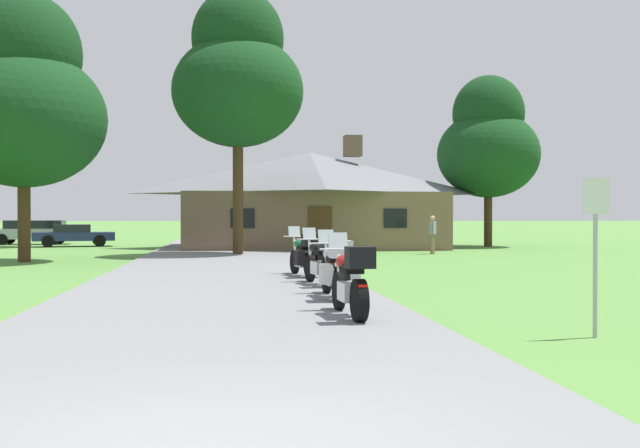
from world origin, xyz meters
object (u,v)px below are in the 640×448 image
tree_left_far (25,131)px  parked_silver_suv_far_left (33,231)px  metal_signpost_roadside (596,237)px  motorcycle_green_farthest_in_row (305,255)px  tree_by_lodge_front (238,76)px  tree_left_near (24,99)px  motorcycle_black_third_in_row (321,260)px  motorcycle_red_nearest_to_camera (351,281)px  motorcycle_silver_second_in_row (335,270)px  bystander_gray_shirt_near_lodge (432,233)px  tree_right_of_lodge (488,142)px  parked_navy_sedan_far_left (73,235)px

tree_left_far → parked_silver_suv_far_left: 6.71m
metal_signpost_roadside → tree_left_far: size_ratio=0.24×
motorcycle_green_farthest_in_row → tree_by_lodge_front: tree_by_lodge_front is taller
tree_left_near → motorcycle_black_third_in_row: bearing=-49.0°
motorcycle_red_nearest_to_camera → tree_by_lodge_front: size_ratio=0.19×
tree_left_far → motorcycle_silver_second_in_row: bearing=-64.9°
motorcycle_red_nearest_to_camera → motorcycle_black_third_in_row: same height
motorcycle_black_third_in_row → parked_silver_suv_far_left: parked_silver_suv_far_left is taller
motorcycle_red_nearest_to_camera → tree_left_near: bearing=115.7°
motorcycle_green_farthest_in_row → tree_by_lodge_front: (-1.56, 12.04, 6.92)m
bystander_gray_shirt_near_lodge → tree_right_of_lodge: bearing=0.9°
tree_left_far → tree_right_of_lodge: size_ratio=0.97×
tree_by_lodge_front → tree_left_near: (-7.65, -3.82, -1.72)m
motorcycle_red_nearest_to_camera → metal_signpost_roadside: 3.68m
motorcycle_black_third_in_row → tree_right_of_lodge: (11.89, 21.81, 5.02)m
tree_right_of_lodge → tree_by_lodge_front: size_ratio=0.83×
metal_signpost_roadside → motorcycle_black_third_in_row: bearing=110.4°
tree_left_far → tree_right_of_lodge: (24.67, -2.49, -0.53)m
parked_silver_suv_far_left → motorcycle_red_nearest_to_camera: bearing=-160.6°
metal_signpost_roadside → motorcycle_silver_second_in_row: bearing=121.4°
tree_left_near → parked_navy_sedan_far_left: (-1.08, 13.91, -5.17)m
motorcycle_silver_second_in_row → bystander_gray_shirt_near_lodge: size_ratio=1.25×
tree_left_far → tree_by_lodge_front: bearing=-41.3°
motorcycle_silver_second_in_row → parked_silver_suv_far_left: (-13.34, 31.05, 0.17)m
motorcycle_silver_second_in_row → tree_left_far: bearing=112.6°
motorcycle_red_nearest_to_camera → metal_signpost_roadside: (2.99, -2.01, 0.73)m
bystander_gray_shirt_near_lodge → tree_left_near: tree_left_near is taller
motorcycle_black_third_in_row → parked_silver_suv_far_left: 31.26m
tree_left_far → tree_by_lodge_front: 14.86m
motorcycle_green_farthest_in_row → tree_left_near: 13.40m
bystander_gray_shirt_near_lodge → tree_right_of_lodge: size_ratio=0.18×
motorcycle_silver_second_in_row → bystander_gray_shirt_near_lodge: 18.45m
motorcycle_red_nearest_to_camera → bystander_gray_shirt_near_lodge: bearing=67.1°
tree_left_near → parked_silver_suv_far_left: tree_left_near is taller
motorcycle_silver_second_in_row → parked_silver_suv_far_left: 33.79m
motorcycle_black_third_in_row → bystander_gray_shirt_near_lodge: bearing=55.2°
tree_right_of_lodge → tree_left_near: bearing=-152.4°
motorcycle_red_nearest_to_camera → motorcycle_silver_second_in_row: 2.65m
motorcycle_red_nearest_to_camera → tree_right_of_lodge: (12.11, 27.26, 5.02)m
motorcycle_green_farthest_in_row → bystander_gray_shirt_near_lodge: (6.81, 11.88, 0.32)m
motorcycle_silver_second_in_row → tree_left_far: 30.45m
motorcycle_black_third_in_row → tree_by_lodge_front: size_ratio=0.19×
bystander_gray_shirt_near_lodge → parked_silver_suv_far_left: bystander_gray_shirt_near_lodge is taller
bystander_gray_shirt_near_lodge → tree_right_of_lodge: (5.20, 7.45, 4.71)m
metal_signpost_roadside → tree_left_near: 22.27m
motorcycle_red_nearest_to_camera → metal_signpost_roadside: bearing=-37.6°
motorcycle_green_farthest_in_row → metal_signpost_roadside: bearing=-84.1°
motorcycle_black_third_in_row → tree_left_near: size_ratio=0.22×
motorcycle_silver_second_in_row → tree_left_near: size_ratio=0.22×
motorcycle_green_farthest_in_row → tree_right_of_lodge: size_ratio=0.22×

